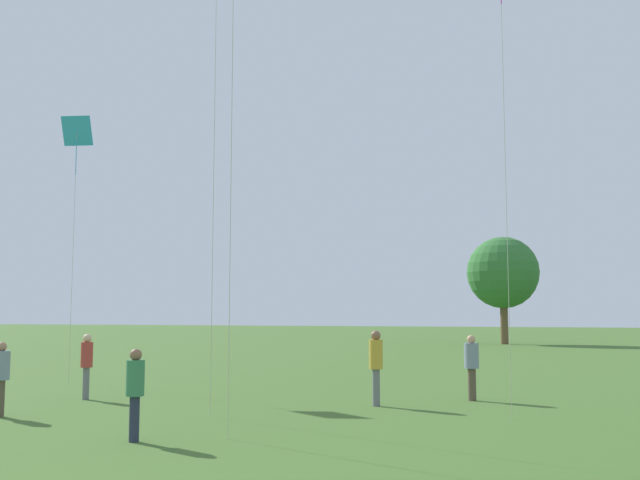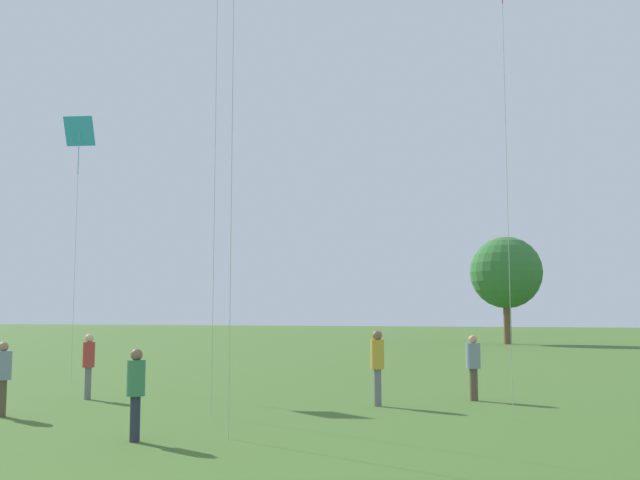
{
  "view_description": "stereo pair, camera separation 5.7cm",
  "coord_description": "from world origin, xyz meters",
  "px_view_note": "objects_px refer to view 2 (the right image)",
  "views": [
    {
      "loc": [
        4.53,
        -4.33,
        2.2
      ],
      "look_at": [
        -0.0,
        6.41,
        3.39
      ],
      "focal_mm": 42.0,
      "sensor_mm": 36.0,
      "label": 1
    },
    {
      "loc": [
        4.58,
        -4.31,
        2.2
      ],
      "look_at": [
        -0.0,
        6.41,
        3.39
      ],
      "focal_mm": 42.0,
      "sensor_mm": 36.0,
      "label": 2
    }
  ],
  "objects_px": {
    "person_standing_2": "(89,360)",
    "person_standing_5": "(2,372)",
    "person_standing_0": "(473,362)",
    "distant_tree_0": "(506,273)",
    "person_standing_6": "(136,386)",
    "kite_0": "(79,137)",
    "person_standing_4": "(377,360)"
  },
  "relations": [
    {
      "from": "person_standing_2",
      "to": "person_standing_5",
      "type": "xyz_separation_m",
      "value": [
        0.55,
        -3.46,
        -0.08
      ]
    },
    {
      "from": "person_standing_0",
      "to": "distant_tree_0",
      "type": "height_order",
      "value": "distant_tree_0"
    },
    {
      "from": "person_standing_6",
      "to": "kite_0",
      "type": "height_order",
      "value": "kite_0"
    },
    {
      "from": "kite_0",
      "to": "distant_tree_0",
      "type": "relative_size",
      "value": 1.05
    },
    {
      "from": "kite_0",
      "to": "person_standing_6",
      "type": "bearing_deg",
      "value": 164.23
    },
    {
      "from": "kite_0",
      "to": "person_standing_4",
      "type": "bearing_deg",
      "value": -161.99
    },
    {
      "from": "person_standing_2",
      "to": "distant_tree_0",
      "type": "relative_size",
      "value": 0.2
    },
    {
      "from": "person_standing_2",
      "to": "person_standing_6",
      "type": "relative_size",
      "value": 1.06
    },
    {
      "from": "person_standing_2",
      "to": "person_standing_4",
      "type": "distance_m",
      "value": 7.72
    },
    {
      "from": "person_standing_4",
      "to": "kite_0",
      "type": "bearing_deg",
      "value": -116.03
    },
    {
      "from": "person_standing_5",
      "to": "person_standing_6",
      "type": "relative_size",
      "value": 1.01
    },
    {
      "from": "person_standing_4",
      "to": "person_standing_6",
      "type": "height_order",
      "value": "person_standing_4"
    },
    {
      "from": "person_standing_4",
      "to": "person_standing_6",
      "type": "relative_size",
      "value": 1.14
    },
    {
      "from": "person_standing_5",
      "to": "person_standing_2",
      "type": "bearing_deg",
      "value": 128.53
    },
    {
      "from": "person_standing_4",
      "to": "person_standing_5",
      "type": "xyz_separation_m",
      "value": [
        -6.99,
        -5.08,
        -0.15
      ]
    },
    {
      "from": "person_standing_5",
      "to": "kite_0",
      "type": "height_order",
      "value": "kite_0"
    },
    {
      "from": "person_standing_0",
      "to": "person_standing_6",
      "type": "bearing_deg",
      "value": -27.86
    },
    {
      "from": "person_standing_0",
      "to": "person_standing_5",
      "type": "distance_m",
      "value": 11.46
    },
    {
      "from": "person_standing_0",
      "to": "distant_tree_0",
      "type": "xyz_separation_m",
      "value": [
        -5.58,
        40.27,
        4.6
      ]
    },
    {
      "from": "person_standing_5",
      "to": "distant_tree_0",
      "type": "height_order",
      "value": "distant_tree_0"
    },
    {
      "from": "person_standing_6",
      "to": "distant_tree_0",
      "type": "relative_size",
      "value": 0.19
    },
    {
      "from": "person_standing_4",
      "to": "person_standing_6",
      "type": "distance_m",
      "value": 7.0
    },
    {
      "from": "person_standing_6",
      "to": "distant_tree_0",
      "type": "xyz_separation_m",
      "value": [
        -1.41,
        49.02,
        4.63
      ]
    },
    {
      "from": "person_standing_6",
      "to": "distant_tree_0",
      "type": "bearing_deg",
      "value": -104.65
    },
    {
      "from": "kite_0",
      "to": "distant_tree_0",
      "type": "bearing_deg",
      "value": -72.82
    },
    {
      "from": "person_standing_4",
      "to": "person_standing_5",
      "type": "bearing_deg",
      "value": -70.23
    },
    {
      "from": "person_standing_0",
      "to": "person_standing_2",
      "type": "bearing_deg",
      "value": -70.81
    },
    {
      "from": "person_standing_0",
      "to": "distant_tree_0",
      "type": "bearing_deg",
      "value": -174.44
    },
    {
      "from": "person_standing_2",
      "to": "kite_0",
      "type": "xyz_separation_m",
      "value": [
        -3.71,
        3.56,
        7.18
      ]
    },
    {
      "from": "person_standing_0",
      "to": "person_standing_4",
      "type": "relative_size",
      "value": 0.92
    },
    {
      "from": "person_standing_0",
      "to": "distant_tree_0",
      "type": "distance_m",
      "value": 40.92
    },
    {
      "from": "person_standing_2",
      "to": "person_standing_5",
      "type": "bearing_deg",
      "value": -51.42
    }
  ]
}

